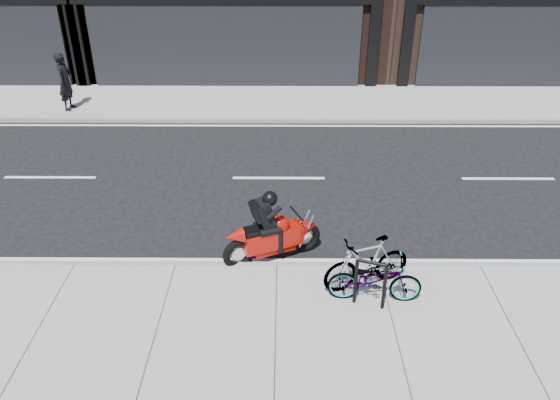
{
  "coord_description": "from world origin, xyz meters",
  "views": [
    {
      "loc": [
        0.12,
        -10.69,
        6.55
      ],
      "look_at": [
        0.05,
        -0.74,
        0.9
      ],
      "focal_mm": 35.0,
      "sensor_mm": 36.0,
      "label": 1
    }
  ],
  "objects_px": {
    "bike_rack": "(370,280)",
    "bicycle_front": "(375,280)",
    "motorcycle": "(277,231)",
    "bicycle_rear": "(367,263)",
    "pedestrian": "(65,82)"
  },
  "relations": [
    {
      "from": "bicycle_rear",
      "to": "motorcycle",
      "type": "relative_size",
      "value": 0.86
    },
    {
      "from": "bike_rack",
      "to": "bicycle_rear",
      "type": "bearing_deg",
      "value": 88.59
    },
    {
      "from": "bicycle_front",
      "to": "pedestrian",
      "type": "height_order",
      "value": "pedestrian"
    },
    {
      "from": "bike_rack",
      "to": "bicycle_front",
      "type": "distance_m",
      "value": 0.23
    },
    {
      "from": "bike_rack",
      "to": "bicycle_front",
      "type": "height_order",
      "value": "bike_rack"
    },
    {
      "from": "bike_rack",
      "to": "motorcycle",
      "type": "relative_size",
      "value": 0.48
    },
    {
      "from": "bicycle_rear",
      "to": "motorcycle",
      "type": "height_order",
      "value": "motorcycle"
    },
    {
      "from": "bicycle_front",
      "to": "motorcycle",
      "type": "distance_m",
      "value": 2.26
    },
    {
      "from": "bicycle_rear",
      "to": "motorcycle",
      "type": "bearing_deg",
      "value": -141.89
    },
    {
      "from": "pedestrian",
      "to": "bicycle_rear",
      "type": "bearing_deg",
      "value": -133.03
    },
    {
      "from": "bicycle_front",
      "to": "motorcycle",
      "type": "xyz_separation_m",
      "value": [
        -1.75,
        1.44,
        0.08
      ]
    },
    {
      "from": "bicycle_rear",
      "to": "pedestrian",
      "type": "xyz_separation_m",
      "value": [
        -8.73,
        9.42,
        0.43
      ]
    },
    {
      "from": "bike_rack",
      "to": "pedestrian",
      "type": "bearing_deg",
      "value": 131.14
    },
    {
      "from": "bicycle_front",
      "to": "bike_rack",
      "type": "bearing_deg",
      "value": 149.33
    },
    {
      "from": "bike_rack",
      "to": "pedestrian",
      "type": "height_order",
      "value": "pedestrian"
    }
  ]
}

